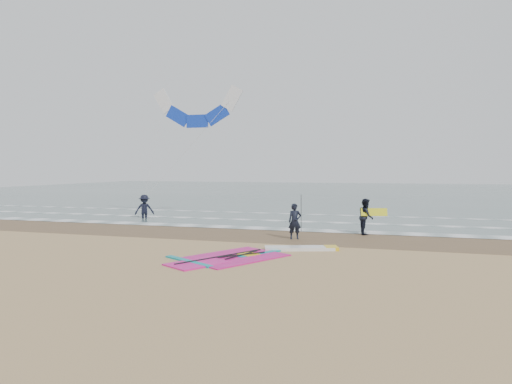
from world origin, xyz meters
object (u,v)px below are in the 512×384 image
(person_wading, at_px, (144,204))
(surf_kite, at_px, (197,111))
(person_standing, at_px, (295,221))
(windsurf_rig, at_px, (254,255))
(person_walking, at_px, (366,217))

(person_wading, distance_m, surf_kite, 7.29)
(person_standing, height_order, surf_kite, surf_kite)
(windsurf_rig, height_order, person_wading, person_wading)
(person_walking, distance_m, surf_kite, 14.37)
(person_standing, bearing_deg, windsurf_rig, -121.39)
(person_standing, distance_m, surf_kite, 13.38)
(person_walking, bearing_deg, windsurf_rig, 142.98)
(person_walking, bearing_deg, surf_kite, 56.19)
(person_standing, bearing_deg, person_wading, 130.61)
(surf_kite, bearing_deg, person_wading, -139.14)
(person_standing, relative_size, person_wading, 0.87)
(person_walking, relative_size, person_wading, 0.94)
(person_standing, distance_m, person_walking, 4.01)
(surf_kite, bearing_deg, person_walking, -25.59)
(person_walking, xyz_separation_m, surf_kite, (-11.62, 5.56, 6.37))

